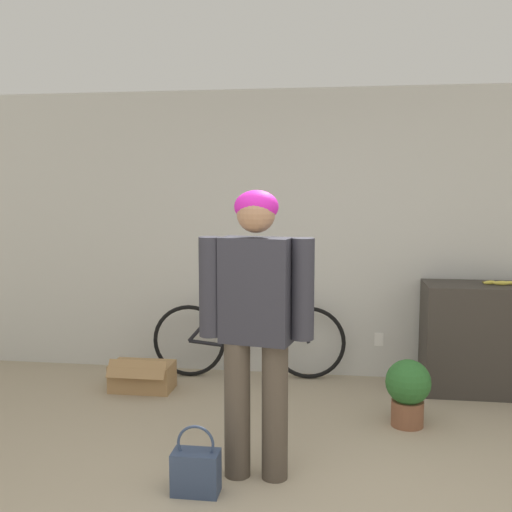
{
  "coord_description": "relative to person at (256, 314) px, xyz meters",
  "views": [
    {
      "loc": [
        0.18,
        -2.54,
        1.72
      ],
      "look_at": [
        -0.29,
        0.84,
        1.33
      ],
      "focal_mm": 42.0,
      "sensor_mm": 36.0,
      "label": 1
    }
  ],
  "objects": [
    {
      "name": "side_shelf",
      "position": [
        1.67,
        1.76,
        -0.53
      ],
      "size": [
        0.97,
        0.52,
        0.92
      ],
      "color": "#38332D",
      "rests_on": "ground_plane"
    },
    {
      "name": "bicycle",
      "position": [
        -0.33,
        1.86,
        -0.63
      ],
      "size": [
        1.75,
        0.46,
        0.74
      ],
      "rotation": [
        0.0,
        0.0,
        0.07
      ],
      "color": "black",
      "rests_on": "ground_plane"
    },
    {
      "name": "handbag",
      "position": [
        -0.31,
        -0.25,
        -0.86
      ],
      "size": [
        0.27,
        0.15,
        0.4
      ],
      "color": "#334260",
      "rests_on": "ground_plane"
    },
    {
      "name": "potted_plant",
      "position": [
        0.98,
        0.92,
        -0.72
      ],
      "size": [
        0.33,
        0.33,
        0.49
      ],
      "color": "brown",
      "rests_on": "ground_plane"
    },
    {
      "name": "person",
      "position": [
        0.0,
        0.0,
        0.0
      ],
      "size": [
        0.67,
        0.27,
        1.71
      ],
      "rotation": [
        0.0,
        0.0,
        -0.19
      ],
      "color": "#4C4238",
      "rests_on": "ground_plane"
    },
    {
      "name": "cardboard_box",
      "position": [
        -1.18,
        1.4,
        -0.87
      ],
      "size": [
        0.52,
        0.36,
        0.29
      ],
      "color": "#A87F51",
      "rests_on": "ground_plane"
    },
    {
      "name": "banana",
      "position": [
        1.8,
        1.74,
        -0.05
      ],
      "size": [
        0.3,
        0.08,
        0.04
      ],
      "color": "#EAD64C",
      "rests_on": "side_shelf"
    },
    {
      "name": "wall_back",
      "position": [
        0.29,
        2.07,
        0.31
      ],
      "size": [
        8.0,
        0.07,
        2.6
      ],
      "color": "silver",
      "rests_on": "ground_plane"
    }
  ]
}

